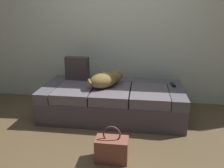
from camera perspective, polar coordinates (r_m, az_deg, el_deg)
name	(u,v)px	position (r m, az deg, el deg)	size (l,w,h in m)	color
ground_plane	(98,163)	(2.38, -3.48, -19.00)	(10.00, 10.00, 0.00)	brown
back_wall	(118,11)	(3.59, 1.57, 17.66)	(6.40, 0.10, 2.80)	silver
couch	(112,101)	(3.19, 0.12, -4.27)	(1.89, 0.90, 0.43)	#4D464E
dog_tan	(106,79)	(3.08, -1.45, 1.21)	(0.49, 0.54, 0.21)	olive
tv_remote	(173,85)	(3.25, 14.93, -0.20)	(0.04, 0.15, 0.02)	black
throw_pillow	(77,68)	(3.41, -8.62, 3.87)	(0.34, 0.12, 0.34)	#473A3D
handbag	(112,149)	(2.34, -0.07, -15.85)	(0.32, 0.18, 0.38)	brown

